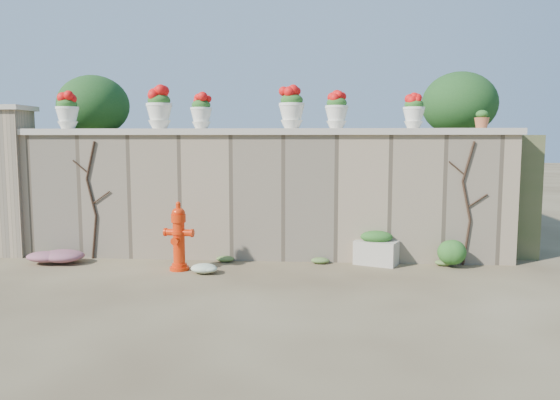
# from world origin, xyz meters

# --- Properties ---
(ground) EXTENTS (80.00, 80.00, 0.00)m
(ground) POSITION_xyz_m (0.00, 0.00, 0.00)
(ground) COLOR #4A3A25
(ground) RESTS_ON ground
(stone_wall) EXTENTS (8.00, 0.40, 2.00)m
(stone_wall) POSITION_xyz_m (0.00, 1.80, 1.00)
(stone_wall) COLOR gray
(stone_wall) RESTS_ON ground
(wall_cap) EXTENTS (8.10, 0.52, 0.10)m
(wall_cap) POSITION_xyz_m (0.00, 1.80, 2.05)
(wall_cap) COLOR #BCB49F
(wall_cap) RESTS_ON stone_wall
(gate_pillar) EXTENTS (0.72, 0.72, 2.48)m
(gate_pillar) POSITION_xyz_m (-4.15, 1.80, 1.26)
(gate_pillar) COLOR gray
(gate_pillar) RESTS_ON ground
(raised_fill) EXTENTS (9.00, 6.00, 2.00)m
(raised_fill) POSITION_xyz_m (0.00, 5.00, 1.00)
(raised_fill) COLOR #384C23
(raised_fill) RESTS_ON ground
(back_shrub_left) EXTENTS (1.30, 1.30, 1.10)m
(back_shrub_left) POSITION_xyz_m (-3.20, 3.00, 2.55)
(back_shrub_left) COLOR #143814
(back_shrub_left) RESTS_ON raised_fill
(back_shrub_right) EXTENTS (1.30, 1.30, 1.10)m
(back_shrub_right) POSITION_xyz_m (3.40, 3.00, 2.55)
(back_shrub_right) COLOR #143814
(back_shrub_right) RESTS_ON raised_fill
(vine_left) EXTENTS (0.60, 0.04, 1.91)m
(vine_left) POSITION_xyz_m (-2.67, 1.58, 0.99)
(vine_left) COLOR black
(vine_left) RESTS_ON ground
(vine_right) EXTENTS (0.60, 0.04, 1.91)m
(vine_right) POSITION_xyz_m (3.23, 1.58, 0.99)
(vine_right) COLOR black
(vine_right) RESTS_ON ground
(fire_hydrant) EXTENTS (0.44, 0.31, 1.02)m
(fire_hydrant) POSITION_xyz_m (-1.08, 0.91, 0.51)
(fire_hydrant) COLOR red
(fire_hydrant) RESTS_ON ground
(planter_box) EXTENTS (0.73, 0.58, 0.53)m
(planter_box) POSITION_xyz_m (1.86, 1.52, 0.24)
(planter_box) COLOR #BCB49F
(planter_box) RESTS_ON ground
(green_shrub) EXTENTS (0.57, 0.51, 0.54)m
(green_shrub) POSITION_xyz_m (2.94, 1.44, 0.27)
(green_shrub) COLOR #1E5119
(green_shrub) RESTS_ON ground
(magenta_clump) EXTENTS (1.00, 0.67, 0.27)m
(magenta_clump) POSITION_xyz_m (-3.07, 1.19, 0.13)
(magenta_clump) COLOR #BB257E
(magenta_clump) RESTS_ON ground
(white_flowers) EXTENTS (0.48, 0.38, 0.17)m
(white_flowers) POSITION_xyz_m (-0.59, 0.71, 0.09)
(white_flowers) COLOR white
(white_flowers) RESTS_ON ground
(urn_pot_0) EXTENTS (0.37, 0.37, 0.58)m
(urn_pot_0) POSITION_xyz_m (-3.13, 1.80, 2.38)
(urn_pot_0) COLOR white
(urn_pot_0) RESTS_ON wall_cap
(urn_pot_1) EXTENTS (0.42, 0.42, 0.65)m
(urn_pot_1) POSITION_xyz_m (-1.60, 1.80, 2.42)
(urn_pot_1) COLOR white
(urn_pot_1) RESTS_ON wall_cap
(urn_pot_2) EXTENTS (0.35, 0.35, 0.54)m
(urn_pot_2) POSITION_xyz_m (-0.92, 1.80, 2.37)
(urn_pot_2) COLOR white
(urn_pot_2) RESTS_ON wall_cap
(urn_pot_3) EXTENTS (0.41, 0.41, 0.64)m
(urn_pot_3) POSITION_xyz_m (0.53, 1.80, 2.42)
(urn_pot_3) COLOR white
(urn_pot_3) RESTS_ON wall_cap
(urn_pot_4) EXTENTS (0.36, 0.36, 0.57)m
(urn_pot_4) POSITION_xyz_m (1.24, 1.80, 2.38)
(urn_pot_4) COLOR white
(urn_pot_4) RESTS_ON wall_cap
(urn_pot_5) EXTENTS (0.34, 0.34, 0.53)m
(urn_pot_5) POSITION_xyz_m (2.43, 1.80, 2.36)
(urn_pot_5) COLOR white
(urn_pot_5) RESTS_ON wall_cap
(terracotta_pot) EXTENTS (0.22, 0.22, 0.27)m
(terracotta_pot) POSITION_xyz_m (3.46, 1.80, 2.22)
(terracotta_pot) COLOR #AB5934
(terracotta_pot) RESTS_ON wall_cap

